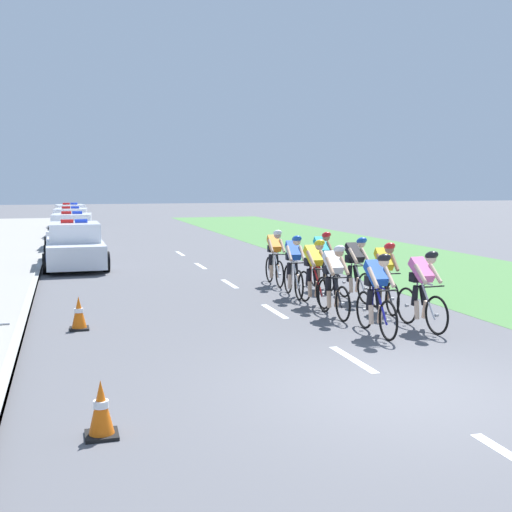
{
  "coord_description": "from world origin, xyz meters",
  "views": [
    {
      "loc": [
        -4.28,
        -7.48,
        2.77
      ],
      "look_at": [
        -0.11,
        6.68,
        1.1
      ],
      "focal_mm": 45.41,
      "sensor_mm": 36.0,
      "label": 1
    }
  ],
  "objects_px": {
    "cyclist_seventh": "(294,265)",
    "cyclist_fifth": "(314,271)",
    "police_car_furthest": "(70,218)",
    "cyclist_sixth": "(355,268)",
    "police_car_nearest": "(75,247)",
    "police_car_third": "(71,224)",
    "cyclist_ninth": "(275,256)",
    "police_car_second": "(73,233)",
    "cyclist_fourth": "(384,276)",
    "cyclist_second": "(422,288)",
    "traffic_cone_near": "(79,313)",
    "cyclist_third": "(334,280)",
    "cyclist_lead": "(377,292)",
    "traffic_cone_mid": "(101,409)",
    "cyclist_eighth": "(322,259)"
  },
  "relations": [
    {
      "from": "police_car_nearest",
      "to": "police_car_second",
      "type": "xyz_separation_m",
      "value": [
        -0.0,
        6.35,
        0.0
      ]
    },
    {
      "from": "cyclist_third",
      "to": "cyclist_sixth",
      "type": "bearing_deg",
      "value": 52.29
    },
    {
      "from": "cyclist_fifth",
      "to": "police_car_furthest",
      "type": "xyz_separation_m",
      "value": [
        -5.1,
        26.76,
        -0.11
      ]
    },
    {
      "from": "cyclist_fourth",
      "to": "police_car_third",
      "type": "relative_size",
      "value": 0.38
    },
    {
      "from": "police_car_third",
      "to": "cyclist_ninth",
      "type": "bearing_deg",
      "value": -73.63
    },
    {
      "from": "police_car_nearest",
      "to": "police_car_third",
      "type": "distance_m",
      "value": 12.26
    },
    {
      "from": "cyclist_eighth",
      "to": "police_car_second",
      "type": "xyz_separation_m",
      "value": [
        -6.14,
        12.67,
        -0.11
      ]
    },
    {
      "from": "cyclist_fourth",
      "to": "cyclist_second",
      "type": "bearing_deg",
      "value": -93.63
    },
    {
      "from": "police_car_furthest",
      "to": "traffic_cone_mid",
      "type": "height_order",
      "value": "police_car_furthest"
    },
    {
      "from": "police_car_nearest",
      "to": "police_car_second",
      "type": "distance_m",
      "value": 6.35
    },
    {
      "from": "cyclist_ninth",
      "to": "police_car_second",
      "type": "height_order",
      "value": "police_car_second"
    },
    {
      "from": "cyclist_fifth",
      "to": "police_car_second",
      "type": "xyz_separation_m",
      "value": [
        -5.11,
        14.73,
        -0.11
      ]
    },
    {
      "from": "cyclist_fifth",
      "to": "cyclist_eighth",
      "type": "height_order",
      "value": "same"
    },
    {
      "from": "cyclist_fifth",
      "to": "police_car_third",
      "type": "relative_size",
      "value": 0.38
    },
    {
      "from": "traffic_cone_mid",
      "to": "police_car_second",
      "type": "bearing_deg",
      "value": 90.14
    },
    {
      "from": "cyclist_ninth",
      "to": "traffic_cone_near",
      "type": "distance_m",
      "value": 6.66
    },
    {
      "from": "cyclist_lead",
      "to": "cyclist_sixth",
      "type": "relative_size",
      "value": 1.0
    },
    {
      "from": "cyclist_seventh",
      "to": "cyclist_ninth",
      "type": "distance_m",
      "value": 1.89
    },
    {
      "from": "cyclist_sixth",
      "to": "police_car_second",
      "type": "height_order",
      "value": "police_car_second"
    },
    {
      "from": "cyclist_lead",
      "to": "cyclist_third",
      "type": "distance_m",
      "value": 1.68
    },
    {
      "from": "cyclist_sixth",
      "to": "police_car_third",
      "type": "distance_m",
      "value": 21.3
    },
    {
      "from": "cyclist_seventh",
      "to": "cyclist_fifth",
      "type": "bearing_deg",
      "value": -86.54
    },
    {
      "from": "cyclist_second",
      "to": "police_car_nearest",
      "type": "distance_m",
      "value": 12.81
    },
    {
      "from": "cyclist_third",
      "to": "cyclist_seventh",
      "type": "relative_size",
      "value": 1.0
    },
    {
      "from": "cyclist_second",
      "to": "police_car_furthest",
      "type": "bearing_deg",
      "value": 101.8
    },
    {
      "from": "cyclist_lead",
      "to": "police_car_furthest",
      "type": "relative_size",
      "value": 0.38
    },
    {
      "from": "cyclist_second",
      "to": "police_car_nearest",
      "type": "bearing_deg",
      "value": 118.87
    },
    {
      "from": "cyclist_second",
      "to": "cyclist_eighth",
      "type": "xyz_separation_m",
      "value": [
        -0.05,
        4.89,
        0.0
      ]
    },
    {
      "from": "cyclist_third",
      "to": "cyclist_ninth",
      "type": "height_order",
      "value": "same"
    },
    {
      "from": "cyclist_ninth",
      "to": "traffic_cone_mid",
      "type": "xyz_separation_m",
      "value": [
        -5.11,
        -9.56,
        -0.48
      ]
    },
    {
      "from": "cyclist_fourth",
      "to": "police_car_nearest",
      "type": "bearing_deg",
      "value": 123.59
    },
    {
      "from": "police_car_furthest",
      "to": "police_car_third",
      "type": "bearing_deg",
      "value": -90.03
    },
    {
      "from": "cyclist_fifth",
      "to": "traffic_cone_near",
      "type": "height_order",
      "value": "cyclist_fifth"
    },
    {
      "from": "cyclist_ninth",
      "to": "police_car_third",
      "type": "bearing_deg",
      "value": 106.37
    },
    {
      "from": "cyclist_fifth",
      "to": "traffic_cone_mid",
      "type": "xyz_separation_m",
      "value": [
        -5.05,
        -6.5,
        -0.48
      ]
    },
    {
      "from": "cyclist_lead",
      "to": "cyclist_sixth",
      "type": "xyz_separation_m",
      "value": [
        1.1,
        3.27,
        0.0
      ]
    },
    {
      "from": "cyclist_lead",
      "to": "traffic_cone_near",
      "type": "relative_size",
      "value": 2.69
    },
    {
      "from": "police_car_third",
      "to": "traffic_cone_mid",
      "type": "bearing_deg",
      "value": -89.89
    },
    {
      "from": "cyclist_second",
      "to": "police_car_second",
      "type": "bearing_deg",
      "value": 109.4
    },
    {
      "from": "cyclist_fourth",
      "to": "cyclist_seventh",
      "type": "distance_m",
      "value": 2.6
    },
    {
      "from": "police_car_second",
      "to": "cyclist_eighth",
      "type": "bearing_deg",
      "value": -64.16
    },
    {
      "from": "police_car_nearest",
      "to": "police_car_furthest",
      "type": "xyz_separation_m",
      "value": [
        0.0,
        18.38,
        0.0
      ]
    },
    {
      "from": "police_car_second",
      "to": "police_car_third",
      "type": "distance_m",
      "value": 5.91
    },
    {
      "from": "cyclist_seventh",
      "to": "traffic_cone_mid",
      "type": "height_order",
      "value": "cyclist_seventh"
    },
    {
      "from": "traffic_cone_mid",
      "to": "cyclist_fourth",
      "type": "bearing_deg",
      "value": 40.89
    },
    {
      "from": "traffic_cone_near",
      "to": "cyclist_third",
      "type": "bearing_deg",
      "value": -3.19
    },
    {
      "from": "police_car_nearest",
      "to": "police_car_second",
      "type": "relative_size",
      "value": 0.98
    },
    {
      "from": "cyclist_second",
      "to": "police_car_furthest",
      "type": "distance_m",
      "value": 30.23
    },
    {
      "from": "police_car_furthest",
      "to": "cyclist_sixth",
      "type": "bearing_deg",
      "value": -76.72
    },
    {
      "from": "cyclist_fifth",
      "to": "police_car_furthest",
      "type": "distance_m",
      "value": 27.24
    }
  ]
}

